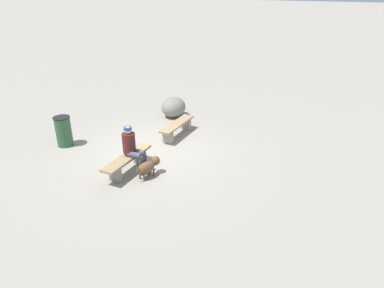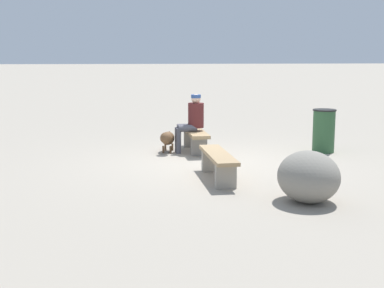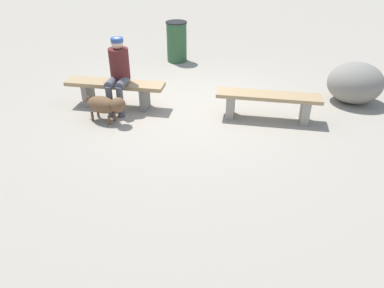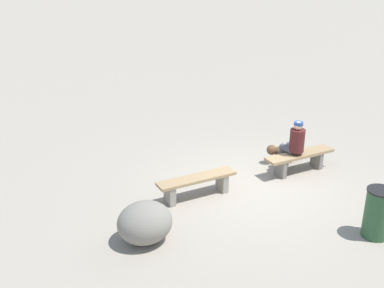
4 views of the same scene
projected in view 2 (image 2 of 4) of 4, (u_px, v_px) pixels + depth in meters
name	position (u px, v px, depth m)	size (l,w,h in m)	color
ground	(213.00, 164.00, 10.48)	(210.00, 210.00, 0.06)	#9E9384
bench_left	(218.00, 161.00, 8.99)	(1.74, 0.43, 0.46)	gray
bench_right	(195.00, 136.00, 11.61)	(1.78, 0.44, 0.47)	gray
seated_person	(192.00, 119.00, 11.41)	(0.36, 0.62, 1.26)	#511E1E
dog	(167.00, 138.00, 11.47)	(0.80, 0.38, 0.48)	brown
trash_bin	(324.00, 131.00, 11.49)	(0.50, 0.50, 0.94)	#2D5633
boulder	(309.00, 177.00, 7.61)	(0.88, 0.99, 0.75)	gray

